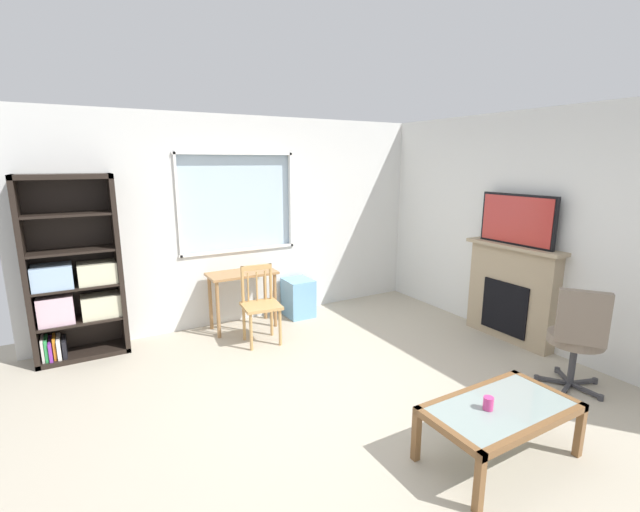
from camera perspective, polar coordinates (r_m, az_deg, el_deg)
The scene contains 12 objects.
ground at distance 4.03m, azimuth 2.89°, elevation -18.86°, with size 6.13×5.90×0.02m, color #B2A893.
wall_back_with_window at distance 5.72m, azimuth -10.28°, elevation 4.28°, with size 5.13×0.15×2.64m.
wall_right at distance 5.40m, azimuth 27.30°, elevation 2.94°, with size 0.12×5.10×2.64m, color silver.
bookshelf at distance 5.25m, azimuth -29.72°, elevation -2.72°, with size 0.90×0.38×1.95m.
desk_under_window at distance 5.49m, azimuth -10.23°, elevation -3.52°, with size 0.84×0.42×0.73m.
wooden_chair at distance 5.07m, azimuth -7.89°, elevation -6.27°, with size 0.46×0.44×0.90m.
plastic_drawer_unit at distance 5.93m, azimuth -2.89°, elevation -5.50°, with size 0.35×0.40×0.51m, color #72ADDB.
fireplace at distance 5.54m, azimuth 23.90°, elevation -4.43°, with size 0.26×1.18×1.15m.
tv at distance 5.36m, azimuth 24.58°, elevation 4.38°, with size 0.06×0.92×0.58m.
office_chair at distance 4.58m, azimuth 30.91°, elevation -8.89°, with size 0.62×0.57×1.00m.
coffee_table at distance 3.46m, azimuth 22.75°, elevation -18.58°, with size 1.09×0.60×0.41m.
sippy_cup at distance 3.33m, azimuth 21.34°, elevation -17.66°, with size 0.07×0.07×0.09m, color #DB3D84.
Camera 1 is at (-1.87, -2.89, 2.08)m, focal length 24.23 mm.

